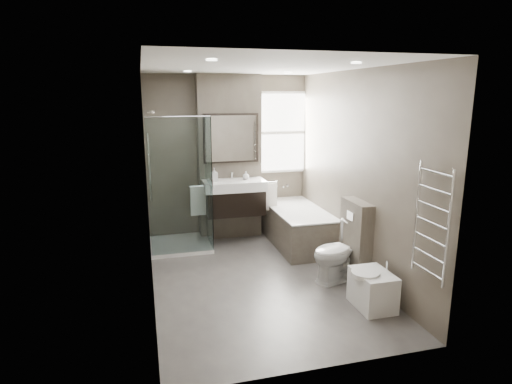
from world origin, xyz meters
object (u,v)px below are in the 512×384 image
object	(u,v)px
vanity	(234,197)
bathtub	(297,225)
toilet	(339,252)
bidet	(372,289)

from	to	relation	value
vanity	bathtub	distance (m)	1.07
vanity	toilet	bearing A→B (deg)	-60.47
toilet	bidet	size ratio (longest dim) A/B	1.42
bathtub	toilet	distance (m)	1.39
bathtub	toilet	world-z (taller)	toilet
toilet	bidet	distance (m)	0.76
toilet	bidet	world-z (taller)	toilet
vanity	toilet	distance (m)	2.00
vanity	bathtub	bearing A→B (deg)	-19.37
vanity	bidet	distance (m)	2.71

